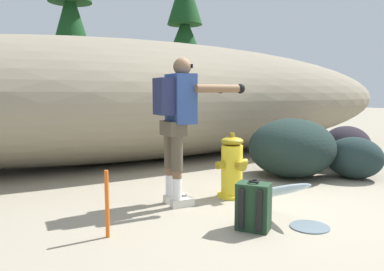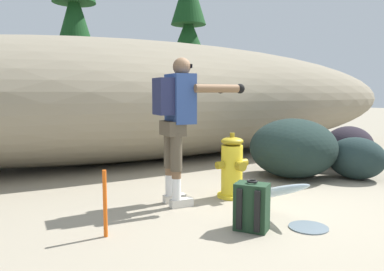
% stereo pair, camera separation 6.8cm
% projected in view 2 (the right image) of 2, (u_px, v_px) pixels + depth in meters
% --- Properties ---
extents(ground_plane, '(56.00, 56.00, 0.04)m').
position_uv_depth(ground_plane, '(264.00, 204.00, 4.38)').
color(ground_plane, gray).
extents(dirt_embankment, '(13.26, 3.20, 2.25)m').
position_uv_depth(dirt_embankment, '(147.00, 101.00, 7.22)').
color(dirt_embankment, gray).
rests_on(dirt_embankment, ground_plane).
extents(fire_hydrant, '(0.44, 0.40, 0.79)m').
position_uv_depth(fire_hydrant, '(232.00, 168.00, 4.55)').
color(fire_hydrant, yellow).
rests_on(fire_hydrant, ground_plane).
extents(hydrant_water_jet, '(0.37, 1.25, 0.48)m').
position_uv_depth(hydrant_water_jet, '(275.00, 197.00, 3.91)').
color(hydrant_water_jet, silver).
rests_on(hydrant_water_jet, ground_plane).
extents(utility_worker, '(1.00, 0.58, 1.65)m').
position_uv_depth(utility_worker, '(179.00, 113.00, 4.18)').
color(utility_worker, beige).
rests_on(utility_worker, ground_plane).
extents(spare_backpack, '(0.36, 0.36, 0.47)m').
position_uv_depth(spare_backpack, '(252.00, 207.00, 3.47)').
color(spare_backpack, '#1E3823').
rests_on(spare_backpack, ground_plane).
extents(boulder_large, '(1.00, 0.85, 0.71)m').
position_uv_depth(boulder_large, '(348.00, 147.00, 6.33)').
color(boulder_large, black).
rests_on(boulder_large, ground_plane).
extents(boulder_mid, '(1.74, 1.73, 0.89)m').
position_uv_depth(boulder_mid, '(293.00, 148.00, 5.64)').
color(boulder_mid, black).
rests_on(boulder_mid, ground_plane).
extents(boulder_small, '(0.91, 1.01, 0.62)m').
position_uv_depth(boulder_small, '(356.00, 158.00, 5.54)').
color(boulder_small, '#1C2C2B').
rests_on(boulder_small, ground_plane).
extents(pine_tree_left, '(1.98, 1.98, 6.80)m').
position_uv_depth(pine_tree_left, '(75.00, 19.00, 11.28)').
color(pine_tree_left, '#47331E').
rests_on(pine_tree_left, ground_plane).
extents(pine_tree_center, '(1.82, 1.82, 5.43)m').
position_uv_depth(pine_tree_center, '(188.00, 35.00, 12.62)').
color(pine_tree_center, '#47331E').
rests_on(pine_tree_center, ground_plane).
extents(survey_stake, '(0.04, 0.04, 0.60)m').
position_uv_depth(survey_stake, '(105.00, 204.00, 3.28)').
color(survey_stake, '#E55914').
rests_on(survey_stake, ground_plane).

